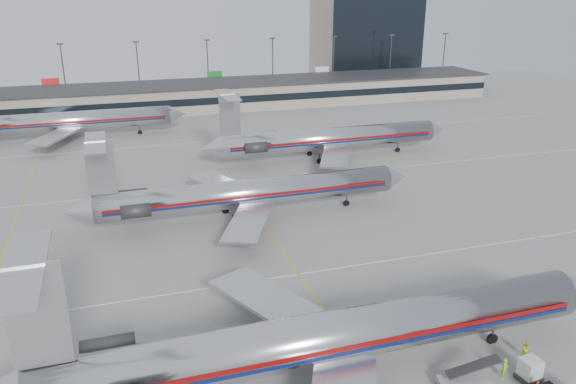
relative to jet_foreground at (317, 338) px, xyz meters
name	(u,v)px	position (x,y,z in m)	size (l,w,h in m)	color
ground	(335,326)	(4.11, 6.24, -3.72)	(260.00, 260.00, 0.00)	gray
apron_markings	(299,274)	(4.11, 16.24, -3.71)	(160.00, 0.15, 0.02)	silver
terminal	(182,97)	(4.11, 104.21, -0.56)	(162.00, 17.00, 6.25)	gray
light_mast_row	(174,67)	(4.11, 118.24, 4.86)	(163.60, 0.40, 15.28)	#38383D
distant_building	(365,40)	(66.11, 134.24, 8.78)	(30.00, 20.00, 25.00)	tan
jet_foreground	(317,338)	(0.00, 0.00, 0.00)	(48.98, 28.84, 12.82)	#BDBDC2
jet_second_row	(243,193)	(2.22, 32.75, -0.32)	(44.83, 26.40, 11.73)	#BDBDC2
jet_third_row	(326,139)	(22.00, 54.60, -0.14)	(45.06, 27.72, 12.32)	#BDBDC2
jet_back_row	(63,121)	(-21.87, 82.19, -0.08)	(45.80, 28.17, 12.52)	#BDBDC2
uld_container	(530,370)	(15.36, -4.85, -2.81)	(1.85, 1.60, 1.79)	#2D2D30
belt_loader	(465,380)	(10.23, -4.14, -3.08)	(4.68, 2.14, 2.40)	gray
ramp_worker_near	(505,368)	(13.69, -4.09, -2.87)	(0.62, 0.41, 1.69)	#8EEB16
ramp_worker_far	(526,350)	(16.95, -2.58, -2.97)	(0.73, 0.57, 1.50)	#BED614
cone_right	(538,384)	(15.40, -5.78, -3.42)	(0.43, 0.43, 0.59)	#EC3E07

